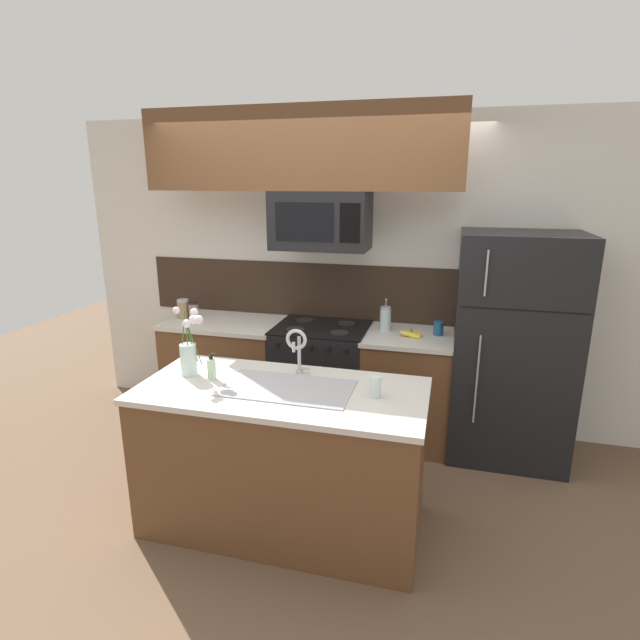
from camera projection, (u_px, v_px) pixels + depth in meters
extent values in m
plane|color=brown|center=(289.00, 487.00, 3.50)|extent=(10.00, 10.00, 0.00)
cube|color=silver|center=(367.00, 275.00, 4.27)|extent=(5.20, 0.10, 2.60)
cube|color=#332319|center=(331.00, 291.00, 4.33)|extent=(3.39, 0.01, 0.48)
cube|color=brown|center=(227.00, 372.00, 4.43)|extent=(0.98, 0.62, 0.88)
cube|color=beige|center=(225.00, 323.00, 4.31)|extent=(1.01, 0.65, 0.03)
cube|color=brown|center=(407.00, 390.00, 4.04)|extent=(0.67, 0.62, 0.88)
cube|color=beige|center=(410.00, 337.00, 3.92)|extent=(0.70, 0.65, 0.03)
cube|color=black|center=(321.00, 380.00, 4.22)|extent=(0.76, 0.62, 0.91)
cube|color=black|center=(322.00, 327.00, 4.09)|extent=(0.76, 0.62, 0.01)
cylinder|color=black|center=(295.00, 329.00, 4.01)|extent=(0.15, 0.15, 0.01)
cylinder|color=black|center=(340.00, 333.00, 3.92)|extent=(0.15, 0.15, 0.01)
cylinder|color=black|center=(305.00, 320.00, 4.26)|extent=(0.15, 0.15, 0.01)
cylinder|color=black|center=(347.00, 323.00, 4.17)|extent=(0.15, 0.15, 0.01)
cylinder|color=black|center=(277.00, 344.00, 3.88)|extent=(0.03, 0.02, 0.03)
cylinder|color=black|center=(294.00, 346.00, 3.84)|extent=(0.03, 0.02, 0.03)
cylinder|color=black|center=(311.00, 347.00, 3.81)|extent=(0.03, 0.02, 0.03)
cylinder|color=black|center=(328.00, 349.00, 3.77)|extent=(0.03, 0.02, 0.03)
cylinder|color=black|center=(346.00, 350.00, 3.74)|extent=(0.03, 0.02, 0.03)
cube|color=black|center=(321.00, 220.00, 3.84)|extent=(0.74, 0.40, 0.44)
cube|color=black|center=(304.00, 222.00, 3.67)|extent=(0.45, 0.00, 0.28)
cube|color=black|center=(350.00, 223.00, 3.59)|extent=(0.15, 0.00, 0.28)
cube|color=brown|center=(300.00, 149.00, 3.71)|extent=(2.41, 0.34, 0.60)
cube|color=black|center=(512.00, 348.00, 3.76)|extent=(0.86, 0.72, 1.73)
cube|color=black|center=(524.00, 310.00, 3.32)|extent=(0.83, 0.00, 0.01)
cylinder|color=#99999E|center=(487.00, 273.00, 3.30)|extent=(0.01, 0.01, 0.31)
cylinder|color=#99999E|center=(477.00, 380.00, 3.51)|extent=(0.01, 0.01, 0.66)
cylinder|color=#997F5B|center=(183.00, 310.00, 4.38)|extent=(0.10, 0.10, 0.15)
cylinder|color=#B2B2B7|center=(183.00, 300.00, 4.36)|extent=(0.10, 0.10, 0.02)
cylinder|color=#997F5B|center=(194.00, 311.00, 4.35)|extent=(0.09, 0.09, 0.13)
cylinder|color=black|center=(193.00, 303.00, 4.33)|extent=(0.08, 0.08, 0.01)
ellipsoid|color=yellow|center=(410.00, 335.00, 3.85)|extent=(0.17, 0.10, 0.06)
ellipsoid|color=yellow|center=(411.00, 334.00, 3.86)|extent=(0.18, 0.06, 0.05)
ellipsoid|color=yellow|center=(411.00, 335.00, 3.84)|extent=(0.18, 0.06, 0.07)
ellipsoid|color=yellow|center=(412.00, 334.00, 3.86)|extent=(0.17, 0.11, 0.05)
cylinder|color=brown|center=(411.00, 331.00, 3.84)|extent=(0.02, 0.02, 0.03)
cylinder|color=silver|center=(385.00, 320.00, 4.00)|extent=(0.09, 0.09, 0.18)
cylinder|color=#A3A3AA|center=(386.00, 308.00, 3.97)|extent=(0.08, 0.08, 0.02)
cylinder|color=#A3A3AA|center=(386.00, 304.00, 3.96)|extent=(0.01, 0.01, 0.05)
sphere|color=#A3A3AA|center=(386.00, 300.00, 3.95)|extent=(0.02, 0.02, 0.02)
cylinder|color=#1E5184|center=(438.00, 328.00, 3.90)|extent=(0.08, 0.08, 0.11)
cube|color=brown|center=(283.00, 460.00, 3.04)|extent=(1.66, 0.76, 0.88)
cube|color=beige|center=(282.00, 391.00, 2.91)|extent=(1.69, 0.79, 0.03)
cube|color=#ADAFB5|center=(287.00, 388.00, 2.90)|extent=(0.76, 0.42, 0.01)
cube|color=#ADAFB5|center=(259.00, 397.00, 2.96)|extent=(0.30, 0.32, 0.15)
cube|color=#ADAFB5|center=(316.00, 404.00, 2.88)|extent=(0.30, 0.32, 0.15)
cylinder|color=#B7BABF|center=(299.00, 372.00, 3.13)|extent=(0.04, 0.04, 0.02)
cylinder|color=#B7BABF|center=(299.00, 354.00, 3.10)|extent=(0.02, 0.02, 0.22)
torus|color=#B7BABF|center=(296.00, 339.00, 3.02)|extent=(0.13, 0.02, 0.13)
cylinder|color=#B7BABF|center=(294.00, 347.00, 2.97)|extent=(0.02, 0.02, 0.06)
cube|color=#B7BABF|center=(305.00, 369.00, 3.11)|extent=(0.07, 0.01, 0.01)
cylinder|color=beige|center=(212.00, 369.00, 3.02)|extent=(0.05, 0.05, 0.13)
cylinder|color=black|center=(211.00, 357.00, 3.00)|extent=(0.02, 0.02, 0.02)
cube|color=black|center=(213.00, 354.00, 2.99)|extent=(0.03, 0.01, 0.01)
cylinder|color=silver|center=(375.00, 386.00, 2.78)|extent=(0.07, 0.07, 0.13)
cylinder|color=silver|center=(189.00, 360.00, 3.08)|extent=(0.10, 0.10, 0.20)
cylinder|color=silver|center=(189.00, 369.00, 3.10)|extent=(0.09, 0.09, 0.06)
cylinder|color=#386B2D|center=(191.00, 343.00, 3.07)|extent=(0.04, 0.04, 0.29)
sphere|color=silver|center=(193.00, 320.00, 3.04)|extent=(0.06, 0.06, 0.06)
cylinder|color=#386B2D|center=(183.00, 338.00, 3.04)|extent=(0.06, 0.02, 0.35)
sphere|color=silver|center=(176.00, 310.00, 3.00)|extent=(0.04, 0.04, 0.04)
cylinder|color=#386B2D|center=(192.00, 339.00, 3.08)|extent=(0.02, 0.08, 0.32)
sphere|color=silver|center=(194.00, 313.00, 3.07)|extent=(0.05, 0.05, 0.05)
cylinder|color=#386B2D|center=(188.00, 345.00, 3.04)|extent=(0.03, 0.04, 0.28)
sphere|color=silver|center=(186.00, 324.00, 2.98)|extent=(0.05, 0.05, 0.05)
cylinder|color=#386B2D|center=(194.00, 343.00, 3.06)|extent=(0.08, 0.04, 0.28)
sphere|color=silver|center=(199.00, 320.00, 3.03)|extent=(0.06, 0.06, 0.06)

